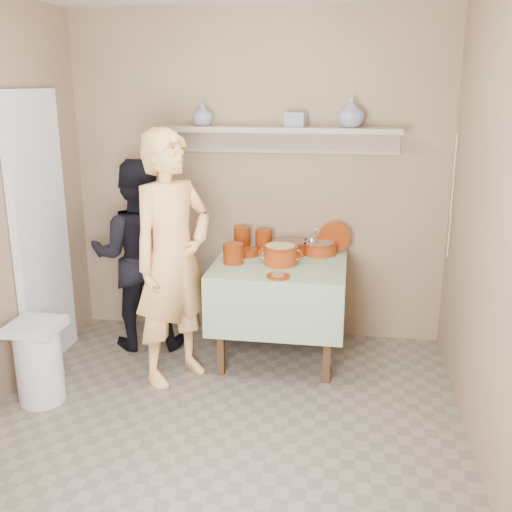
% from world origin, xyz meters
% --- Properties ---
extents(ground, '(3.50, 3.50, 0.00)m').
position_xyz_m(ground, '(0.00, 0.00, 0.00)').
color(ground, '#716659').
rests_on(ground, ground).
extents(tile_panel, '(0.06, 0.70, 2.00)m').
position_xyz_m(tile_panel, '(-1.46, 0.95, 1.00)').
color(tile_panel, silver).
rests_on(tile_panel, ground).
extents(plate_stack_a, '(0.13, 0.13, 0.18)m').
position_xyz_m(plate_stack_a, '(-0.10, 1.60, 0.85)').
color(plate_stack_a, '#6B2209').
rests_on(plate_stack_a, serving_table).
extents(plate_stack_b, '(0.13, 0.13, 0.16)m').
position_xyz_m(plate_stack_b, '(0.08, 1.60, 0.84)').
color(plate_stack_b, '#6B2209').
rests_on(plate_stack_b, serving_table).
extents(bowl_stack, '(0.15, 0.15, 0.15)m').
position_xyz_m(bowl_stack, '(-0.09, 1.17, 0.84)').
color(bowl_stack, '#6B2209').
rests_on(bowl_stack, serving_table).
extents(empty_bowl, '(0.18, 0.18, 0.05)m').
position_xyz_m(empty_bowl, '(-0.02, 1.40, 0.79)').
color(empty_bowl, '#6B2209').
rests_on(empty_bowl, serving_table).
extents(propped_lid, '(0.25, 0.04, 0.25)m').
position_xyz_m(propped_lid, '(0.63, 1.60, 0.88)').
color(propped_lid, '#6B2209').
rests_on(propped_lid, serving_table).
extents(vase_right, '(0.23, 0.23, 0.21)m').
position_xyz_m(vase_right, '(0.72, 1.62, 1.83)').
color(vase_right, navy).
rests_on(vase_right, wall_shelf).
extents(vase_left, '(0.23, 0.23, 0.17)m').
position_xyz_m(vase_left, '(-0.40, 1.61, 1.81)').
color(vase_left, navy).
rests_on(vase_left, wall_shelf).
extents(ceramic_box, '(0.17, 0.13, 0.11)m').
position_xyz_m(ceramic_box, '(0.31, 1.64, 1.77)').
color(ceramic_box, navy).
rests_on(ceramic_box, wall_shelf).
extents(person_cook, '(0.71, 0.77, 1.76)m').
position_xyz_m(person_cook, '(-0.44, 0.82, 0.88)').
color(person_cook, '#F3AF69').
rests_on(person_cook, ground).
extents(person_helper, '(0.83, 0.70, 1.50)m').
position_xyz_m(person_helper, '(-0.87, 1.32, 0.75)').
color(person_helper, black).
rests_on(person_helper, ground).
extents(room_shell, '(3.04, 3.54, 2.62)m').
position_xyz_m(room_shell, '(0.00, 0.00, 1.61)').
color(room_shell, '#927559').
rests_on(room_shell, ground).
extents(serving_table, '(0.97, 0.97, 0.76)m').
position_xyz_m(serving_table, '(0.25, 1.28, 0.64)').
color(serving_table, '#4C2D16').
rests_on(serving_table, ground).
extents(cazuela_meat_a, '(0.30, 0.30, 0.10)m').
position_xyz_m(cazuela_meat_a, '(0.30, 1.52, 0.82)').
color(cazuela_meat_a, '#771C01').
rests_on(cazuela_meat_a, serving_table).
extents(cazuela_meat_b, '(0.28, 0.28, 0.10)m').
position_xyz_m(cazuela_meat_b, '(0.52, 1.53, 0.82)').
color(cazuela_meat_b, '#771C01').
rests_on(cazuela_meat_b, serving_table).
extents(ladle, '(0.08, 0.26, 0.19)m').
position_xyz_m(ladle, '(0.47, 1.50, 0.87)').
color(ladle, silver).
rests_on(ladle, cazuela_meat_b).
extents(cazuela_rice, '(0.33, 0.25, 0.14)m').
position_xyz_m(cazuela_rice, '(0.26, 1.21, 0.85)').
color(cazuela_rice, '#771C01').
rests_on(cazuela_rice, serving_table).
extents(front_plate, '(0.16, 0.16, 0.03)m').
position_xyz_m(front_plate, '(0.28, 0.89, 0.77)').
color(front_plate, '#6B2209').
rests_on(front_plate, serving_table).
extents(wall_shelf, '(1.80, 0.25, 0.21)m').
position_xyz_m(wall_shelf, '(0.20, 1.65, 1.67)').
color(wall_shelf, tan).
rests_on(wall_shelf, room_shell).
extents(trash_bin, '(0.32, 0.32, 0.56)m').
position_xyz_m(trash_bin, '(-1.23, 0.34, 0.28)').
color(trash_bin, silver).
rests_on(trash_bin, ground).
extents(electrical_cord, '(0.01, 0.05, 0.90)m').
position_xyz_m(electrical_cord, '(1.47, 1.48, 1.25)').
color(electrical_cord, silver).
rests_on(electrical_cord, wall_shelf).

